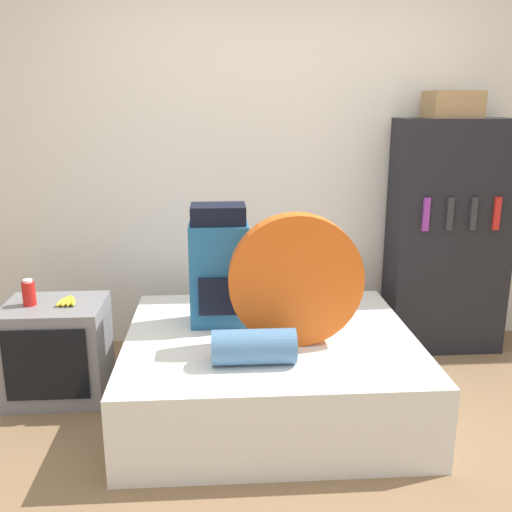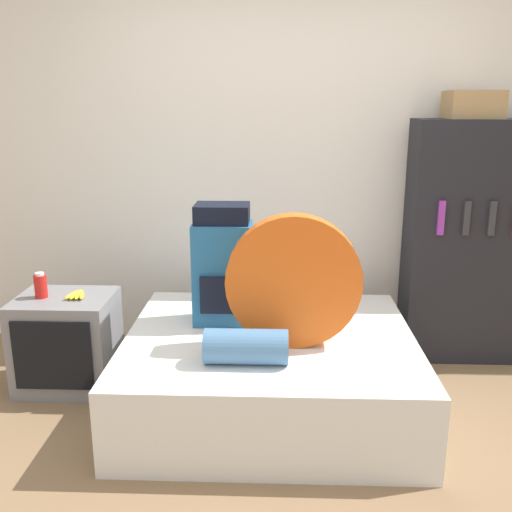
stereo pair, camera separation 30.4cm
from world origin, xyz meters
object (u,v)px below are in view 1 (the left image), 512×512
object	(u,v)px
tent_bag	(296,280)
sleeping_roll	(254,347)
cardboard_box	(453,104)
bookshelf	(448,238)
backpack	(219,267)
canister	(29,293)
television	(57,350)

from	to	relation	value
tent_bag	sleeping_roll	world-z (taller)	tent_bag
sleeping_roll	cardboard_box	bearing A→B (deg)	39.95
sleeping_roll	bookshelf	bearing A→B (deg)	38.48
sleeping_roll	bookshelf	xyz separation A→B (m)	(1.40, 1.11, 0.27)
backpack	bookshelf	distance (m)	1.66
tent_bag	cardboard_box	xyz separation A→B (m)	(1.13, 0.90, 0.88)
canister	bookshelf	size ratio (longest dim) A/B	0.10
television	canister	distance (m)	0.38
backpack	tent_bag	xyz separation A→B (m)	(0.40, -0.32, 0.01)
backpack	sleeping_roll	distance (m)	0.63
backpack	sleeping_roll	world-z (taller)	backpack
television	canister	bearing A→B (deg)	-176.82
bookshelf	cardboard_box	size ratio (longest dim) A/B	4.89
backpack	television	distance (m)	1.07
backpack	tent_bag	size ratio (longest dim) A/B	0.99
television	bookshelf	size ratio (longest dim) A/B	0.36
canister	cardboard_box	size ratio (longest dim) A/B	0.47
tent_bag	canister	size ratio (longest dim) A/B	4.61
sleeping_roll	bookshelf	size ratio (longest dim) A/B	0.26
backpack	television	size ratio (longest dim) A/B	1.22
sleeping_roll	television	bearing A→B (deg)	153.07
tent_bag	television	xyz separation A→B (m)	(-1.35, 0.33, -0.51)
backpack	cardboard_box	distance (m)	1.86
tent_bag	cardboard_box	distance (m)	1.69
cardboard_box	canister	bearing A→B (deg)	-167.46
sleeping_roll	backpack	bearing A→B (deg)	106.50
television	canister	size ratio (longest dim) A/B	3.73
cardboard_box	tent_bag	bearing A→B (deg)	-141.20
backpack	tent_bag	bearing A→B (deg)	-38.71
canister	bookshelf	world-z (taller)	bookshelf
backpack	sleeping_roll	size ratio (longest dim) A/B	1.68
sleeping_roll	cardboard_box	world-z (taller)	cardboard_box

